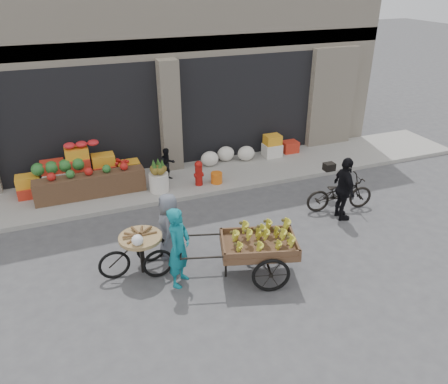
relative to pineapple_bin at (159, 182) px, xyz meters
name	(u,v)px	position (x,y,z in m)	size (l,w,h in m)	color
ground	(237,263)	(0.75, -3.60, -0.37)	(80.00, 80.00, 0.00)	#424244
sidewalk	(181,181)	(0.75, 0.50, -0.31)	(18.00, 2.20, 0.12)	gray
building	(143,40)	(0.75, 4.43, 3.00)	(14.00, 6.45, 7.00)	beige
fruit_display	(87,170)	(-1.73, 0.78, 0.30)	(3.10, 1.12, 1.24)	red
pineapple_bin	(159,182)	(0.00, 0.00, 0.00)	(0.52, 0.52, 0.50)	silver
fire_hydrant	(199,172)	(1.10, -0.05, 0.13)	(0.22, 0.22, 0.71)	#A5140F
orange_bucket	(217,178)	(1.60, -0.10, -0.10)	(0.32, 0.32, 0.30)	orange
right_bay_goods	(256,150)	(3.36, 1.10, 0.04)	(3.35, 0.60, 0.70)	silver
seated_person	(167,164)	(0.40, 0.60, 0.21)	(0.45, 0.35, 0.93)	black
banana_cart	(256,243)	(0.92, -4.10, 0.38)	(2.62, 1.61, 1.03)	brown
vendor_woman	(179,247)	(-0.52, -3.79, 0.44)	(0.59, 0.39, 1.63)	#10717E
tricycle_cart	(141,248)	(-1.13, -3.19, 0.20)	(1.43, 0.86, 0.95)	#9E7F51
vendor_grey	(169,226)	(-0.46, -2.84, 0.35)	(0.71, 0.46, 1.44)	slate
bicycle	(340,193)	(4.01, -2.43, 0.08)	(0.60, 1.72, 0.90)	black
cyclist	(344,189)	(3.81, -2.83, 0.42)	(0.93, 0.39, 1.58)	black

